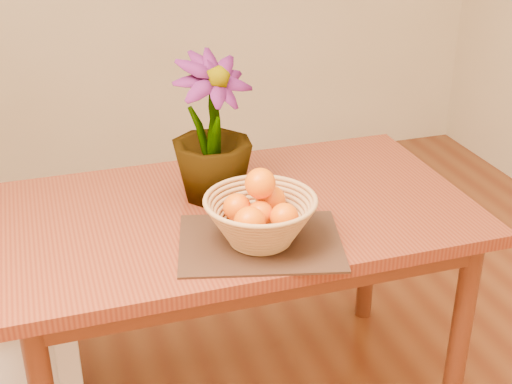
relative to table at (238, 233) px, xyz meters
name	(u,v)px	position (x,y,z in m)	size (l,w,h in m)	color
table	(238,233)	(0.00, 0.00, 0.00)	(1.40, 0.80, 0.75)	maroon
placemat	(260,242)	(0.00, -0.22, 0.09)	(0.44, 0.33, 0.01)	#341F13
wicker_basket	(260,222)	(0.00, -0.22, 0.16)	(0.31, 0.31, 0.13)	tan
orange_pile	(260,206)	(0.00, -0.22, 0.20)	(0.18, 0.19, 0.15)	#DF5C03
potted_plant	(211,129)	(-0.05, 0.10, 0.31)	(0.25, 0.25, 0.44)	#154012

